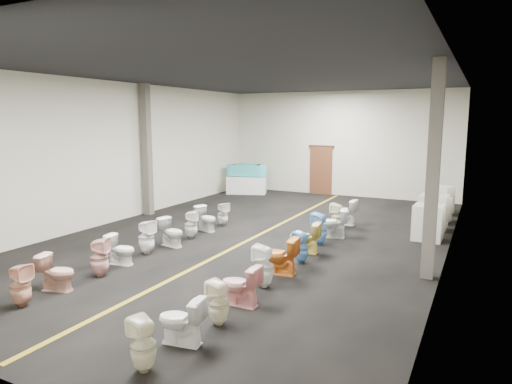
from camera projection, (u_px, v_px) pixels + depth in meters
floor at (257, 236)px, 13.05m from camera, size 16.00×16.00×0.00m
ceiling at (257, 75)px, 12.35m from camera, size 16.00×16.00×0.00m
wall_back at (340, 144)px, 19.76m from camera, size 10.00×0.00×10.00m
wall_left at (121, 152)px, 14.92m from camera, size 0.00×16.00×16.00m
wall_right at (452, 165)px, 10.48m from camera, size 0.00×16.00×16.00m
aisle_stripe at (257, 236)px, 13.05m from camera, size 0.12×15.60×0.01m
back_door at (321, 171)px, 20.25m from camera, size 1.00×0.10×2.10m
door_frame at (322, 146)px, 20.09m from camera, size 1.15×0.08×0.10m
column_left at (147, 150)px, 15.69m from camera, size 0.25×0.25×4.50m
column_right at (433, 172)px, 9.27m from camera, size 0.25×0.25×4.50m
display_table at (247, 185)px, 20.51m from camera, size 1.92×1.41×0.77m
bathtub at (247, 170)px, 20.40m from camera, size 1.82×0.97×0.55m
appliance_crate_a at (428, 222)px, 12.56m from camera, size 0.79×0.79×0.98m
appliance_crate_b at (433, 212)px, 13.72m from camera, size 0.81×0.81×1.06m
appliance_crate_c at (437, 209)px, 14.87m from camera, size 0.89×0.89×0.78m
appliance_crate_d at (441, 200)px, 16.08m from camera, size 0.87×0.87×0.98m
toilet_left_1 at (21, 285)px, 8.07m from camera, size 0.38×0.37×0.79m
toilet_left_2 at (57, 272)px, 8.85m from camera, size 0.79×0.58×0.72m
toilet_left_3 at (100, 257)px, 9.62m from camera, size 0.50×0.49×0.84m
toilet_left_4 at (121, 250)px, 10.45m from camera, size 0.73×0.48×0.69m
toilet_left_5 at (146, 237)px, 11.23m from camera, size 0.42×0.41×0.86m
toilet_left_6 at (172, 232)px, 11.96m from camera, size 0.79×0.54×0.74m
toilet_left_7 at (191, 224)px, 12.73m from camera, size 0.46×0.45×0.79m
toilet_left_8 at (206, 219)px, 13.60m from camera, size 0.82×0.61×0.74m
toilet_left_9 at (223, 214)px, 14.24m from camera, size 0.42×0.42×0.74m
toilet_right_0 at (143, 345)px, 5.97m from camera, size 0.43×0.43×0.75m
toilet_right_1 at (181, 320)px, 6.72m from camera, size 0.77×0.50×0.73m
toilet_right_2 at (219, 303)px, 7.36m from camera, size 0.40×0.39×0.74m
toilet_right_3 at (241, 285)px, 8.13m from camera, size 0.74×0.43×0.75m
toilet_right_4 at (264, 266)px, 9.01m from camera, size 0.42×0.41×0.86m
toilet_right_5 at (280, 255)px, 9.78m from camera, size 0.84×0.51×0.82m
toilet_right_6 at (301, 247)px, 10.52m from camera, size 0.44×0.44×0.75m
toilet_right_7 at (305, 237)px, 11.35m from camera, size 0.82×0.53×0.78m
toilet_right_8 at (320, 229)px, 12.09m from camera, size 0.46×0.45×0.86m
toilet_right_9 at (333, 223)px, 12.82m from camera, size 0.91×0.66×0.84m
toilet_right_10 at (337, 217)px, 13.67m from camera, size 0.43×0.42×0.82m
toilet_right_11 at (344, 212)px, 14.39m from camera, size 0.82×0.50×0.82m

